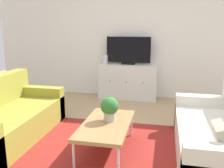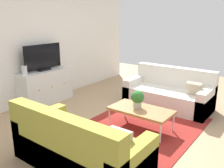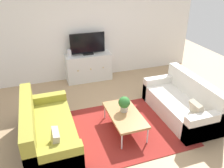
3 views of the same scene
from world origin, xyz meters
The scene contains 10 objects.
ground_plane centered at (0.00, 0.00, 0.00)m, with size 10.00×10.00×0.00m, color tan.
wall_back centered at (0.00, 2.55, 1.35)m, with size 6.40×0.12×2.70m, color white.
area_rug centered at (0.00, -0.15, 0.01)m, with size 2.50×1.90×0.01m, color maroon.
couch_left_side centered at (-1.44, -0.10, 0.28)m, with size 0.86×1.82×0.84m.
couch_right_side centered at (1.44, -0.10, 0.28)m, with size 0.86×1.82×0.84m.
coffee_table centered at (0.06, -0.19, 0.35)m, with size 0.58×1.08×0.38m.
potted_plant centered at (0.08, -0.10, 0.55)m, with size 0.23×0.23×0.31m.
tv_console centered at (-0.05, 2.27, 0.38)m, with size 1.25×0.47×0.75m.
flat_screen_tv centered at (-0.05, 2.29, 1.05)m, with size 0.94×0.16×0.59m.
glass_vase centered at (-0.55, 2.27, 0.85)m, with size 0.11×0.11×0.19m, color silver.
Camera 1 is at (0.74, -3.01, 1.56)m, focal length 39.95 mm.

